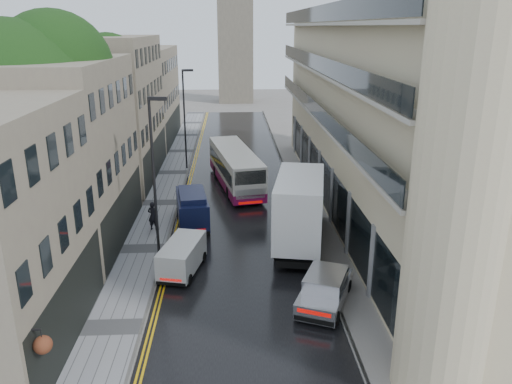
{
  "coord_description": "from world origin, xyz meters",
  "views": [
    {
      "loc": [
        -0.44,
        -8.63,
        12.89
      ],
      "look_at": [
        0.9,
        18.0,
        4.01
      ],
      "focal_mm": 35.0,
      "sensor_mm": 36.0,
      "label": 1
    }
  ],
  "objects_px": {
    "white_lorry": "(277,221)",
    "lamp_post_near": "(154,180)",
    "tree_far": "(88,111)",
    "navy_van": "(180,217)",
    "lamp_post_far": "(185,120)",
    "pedestrian": "(153,216)",
    "silver_hatchback": "(299,301)",
    "white_van": "(160,267)",
    "cream_bus": "(228,180)",
    "tree_near": "(20,136)"
  },
  "relations": [
    {
      "from": "white_lorry",
      "to": "lamp_post_near",
      "type": "xyz_separation_m",
      "value": [
        -6.89,
        0.74,
        2.36
      ]
    },
    {
      "from": "tree_far",
      "to": "navy_van",
      "type": "relative_size",
      "value": 2.58
    },
    {
      "from": "lamp_post_near",
      "to": "lamp_post_far",
      "type": "height_order",
      "value": "lamp_post_near"
    },
    {
      "from": "navy_van",
      "to": "lamp_post_far",
      "type": "height_order",
      "value": "lamp_post_far"
    },
    {
      "from": "lamp_post_far",
      "to": "pedestrian",
      "type": "bearing_deg",
      "value": -102.56
    },
    {
      "from": "silver_hatchback",
      "to": "navy_van",
      "type": "distance_m",
      "value": 11.88
    },
    {
      "from": "white_lorry",
      "to": "white_van",
      "type": "distance_m",
      "value": 6.99
    },
    {
      "from": "tree_far",
      "to": "white_lorry",
      "type": "bearing_deg",
      "value": -47.04
    },
    {
      "from": "cream_bus",
      "to": "silver_hatchback",
      "type": "bearing_deg",
      "value": -89.82
    },
    {
      "from": "navy_van",
      "to": "white_lorry",
      "type": "bearing_deg",
      "value": -41.17
    },
    {
      "from": "tree_far",
      "to": "pedestrian",
      "type": "height_order",
      "value": "tree_far"
    },
    {
      "from": "silver_hatchback",
      "to": "tree_far",
      "type": "bearing_deg",
      "value": 147.22
    },
    {
      "from": "navy_van",
      "to": "tree_far",
      "type": "bearing_deg",
      "value": 117.84
    },
    {
      "from": "tree_near",
      "to": "lamp_post_near",
      "type": "bearing_deg",
      "value": -11.64
    },
    {
      "from": "cream_bus",
      "to": "white_van",
      "type": "relative_size",
      "value": 2.91
    },
    {
      "from": "silver_hatchback",
      "to": "navy_van",
      "type": "xyz_separation_m",
      "value": [
        -6.35,
        10.03,
        0.4
      ]
    },
    {
      "from": "lamp_post_far",
      "to": "tree_near",
      "type": "bearing_deg",
      "value": -123.31
    },
    {
      "from": "navy_van",
      "to": "lamp_post_near",
      "type": "bearing_deg",
      "value": -116.39
    },
    {
      "from": "white_lorry",
      "to": "tree_far",
      "type": "bearing_deg",
      "value": 143.46
    },
    {
      "from": "navy_van",
      "to": "lamp_post_far",
      "type": "distance_m",
      "value": 16.14
    },
    {
      "from": "cream_bus",
      "to": "lamp_post_near",
      "type": "xyz_separation_m",
      "value": [
        -4.09,
        -9.98,
        3.13
      ]
    },
    {
      "from": "navy_van",
      "to": "lamp_post_near",
      "type": "height_order",
      "value": "lamp_post_near"
    },
    {
      "from": "white_lorry",
      "to": "lamp_post_near",
      "type": "height_order",
      "value": "lamp_post_near"
    },
    {
      "from": "white_van",
      "to": "silver_hatchback",
      "type": "bearing_deg",
      "value": -15.33
    },
    {
      "from": "cream_bus",
      "to": "navy_van",
      "type": "height_order",
      "value": "cream_bus"
    },
    {
      "from": "tree_near",
      "to": "white_lorry",
      "type": "relative_size",
      "value": 1.57
    },
    {
      "from": "tree_near",
      "to": "lamp_post_near",
      "type": "height_order",
      "value": "tree_near"
    },
    {
      "from": "silver_hatchback",
      "to": "pedestrian",
      "type": "xyz_separation_m",
      "value": [
        -8.19,
        10.67,
        0.24
      ]
    },
    {
      "from": "lamp_post_near",
      "to": "white_van",
      "type": "bearing_deg",
      "value": -73.81
    },
    {
      "from": "white_van",
      "to": "navy_van",
      "type": "height_order",
      "value": "navy_van"
    },
    {
      "from": "white_van",
      "to": "pedestrian",
      "type": "xyz_separation_m",
      "value": [
        -1.36,
        6.98,
        0.19
      ]
    },
    {
      "from": "silver_hatchback",
      "to": "lamp_post_near",
      "type": "relative_size",
      "value": 0.48
    },
    {
      "from": "navy_van",
      "to": "lamp_post_near",
      "type": "xyz_separation_m",
      "value": [
        -1.01,
        -3.07,
        3.45
      ]
    },
    {
      "from": "tree_near",
      "to": "lamp_post_far",
      "type": "relative_size",
      "value": 1.53
    },
    {
      "from": "cream_bus",
      "to": "lamp_post_near",
      "type": "distance_m",
      "value": 11.23
    },
    {
      "from": "white_lorry",
      "to": "navy_van",
      "type": "distance_m",
      "value": 7.09
    },
    {
      "from": "tree_near",
      "to": "lamp_post_far",
      "type": "distance_m",
      "value": 19.05
    },
    {
      "from": "white_van",
      "to": "cream_bus",
      "type": "bearing_deg",
      "value": 87.99
    },
    {
      "from": "tree_far",
      "to": "navy_van",
      "type": "bearing_deg",
      "value": -53.93
    },
    {
      "from": "white_lorry",
      "to": "navy_van",
      "type": "bearing_deg",
      "value": 157.57
    },
    {
      "from": "tree_far",
      "to": "pedestrian",
      "type": "xyz_separation_m",
      "value": [
        6.54,
        -10.87,
        -5.14
      ]
    },
    {
      "from": "tree_near",
      "to": "tree_far",
      "type": "height_order",
      "value": "tree_near"
    },
    {
      "from": "white_van",
      "to": "white_lorry",
      "type": "bearing_deg",
      "value": 34.75
    },
    {
      "from": "pedestrian",
      "to": "white_van",
      "type": "bearing_deg",
      "value": 116.23
    },
    {
      "from": "cream_bus",
      "to": "pedestrian",
      "type": "relative_size",
      "value": 5.87
    },
    {
      "from": "cream_bus",
      "to": "lamp_post_near",
      "type": "bearing_deg",
      "value": -123.03
    },
    {
      "from": "white_van",
      "to": "navy_van",
      "type": "relative_size",
      "value": 0.81
    },
    {
      "from": "white_lorry",
      "to": "lamp_post_far",
      "type": "xyz_separation_m",
      "value": [
        -6.78,
        19.56,
        2.32
      ]
    },
    {
      "from": "tree_far",
      "to": "white_lorry",
      "type": "distance_m",
      "value": 21.28
    },
    {
      "from": "lamp_post_far",
      "to": "white_van",
      "type": "bearing_deg",
      "value": -97.93
    }
  ]
}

